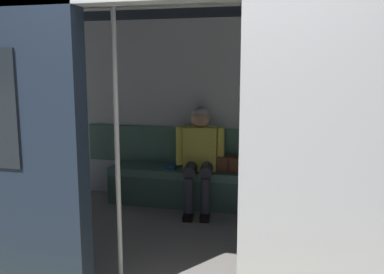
# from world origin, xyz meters

# --- Properties ---
(train_car) EXTENTS (6.40, 2.75, 2.29)m
(train_car) POSITION_xyz_m (0.07, -1.21, 1.52)
(train_car) COLOR #ADAFB5
(train_car) RESTS_ON ground_plane
(bench_seat) EXTENTS (2.67, 0.44, 0.44)m
(bench_seat) POSITION_xyz_m (0.00, -2.24, 0.34)
(bench_seat) COLOR #4C7566
(bench_seat) RESTS_ON ground_plane
(person_seated) EXTENTS (0.55, 0.71, 1.17)m
(person_seated) POSITION_xyz_m (0.25, -2.19, 0.66)
(person_seated) COLOR #D8CC4C
(person_seated) RESTS_ON ground_plane
(handbag) EXTENTS (0.26, 0.15, 0.17)m
(handbag) POSITION_xyz_m (-0.08, -2.27, 0.53)
(handbag) COLOR brown
(handbag) RESTS_ON bench_seat
(book) EXTENTS (0.17, 0.24, 0.03)m
(book) POSITION_xyz_m (0.61, -2.29, 0.45)
(book) COLOR #26598C
(book) RESTS_ON bench_seat
(grab_pole_door) EXTENTS (0.04, 0.04, 2.15)m
(grab_pole_door) POSITION_xyz_m (0.44, -0.38, 1.08)
(grab_pole_door) COLOR silver
(grab_pole_door) RESTS_ON ground_plane
(grab_pole_far) EXTENTS (0.04, 0.04, 2.15)m
(grab_pole_far) POSITION_xyz_m (-0.44, -0.50, 1.08)
(grab_pole_far) COLOR silver
(grab_pole_far) RESTS_ON ground_plane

